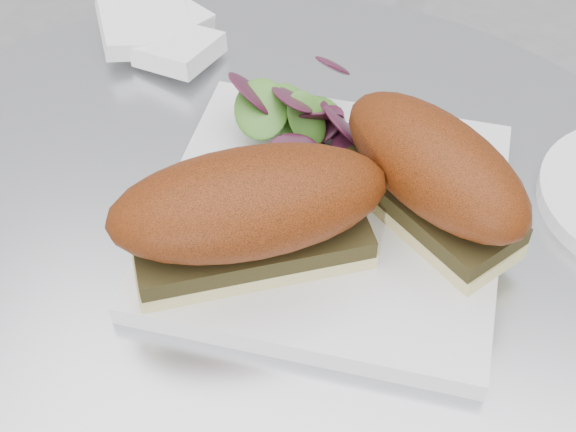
# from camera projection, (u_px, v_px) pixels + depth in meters

# --- Properties ---
(plate) EXTENTS (0.25, 0.25, 0.02)m
(plate) POSITION_uv_depth(u_px,v_px,m) (330.00, 216.00, 0.57)
(plate) COLOR white
(plate) RESTS_ON table
(sandwich_left) EXTENTS (0.20, 0.16, 0.08)m
(sandwich_left) POSITION_uv_depth(u_px,v_px,m) (250.00, 212.00, 0.51)
(sandwich_left) COLOR #D5C885
(sandwich_left) RESTS_ON plate
(sandwich_right) EXTENTS (0.17, 0.15, 0.08)m
(sandwich_right) POSITION_uv_depth(u_px,v_px,m) (433.00, 174.00, 0.53)
(sandwich_right) COLOR #D5C885
(sandwich_right) RESTS_ON plate
(salad) EXTENTS (0.11, 0.11, 0.05)m
(salad) POSITION_uv_depth(u_px,v_px,m) (310.00, 109.00, 0.60)
(salad) COLOR #4F9530
(salad) RESTS_ON plate
(napkin) EXTENTS (0.13, 0.13, 0.02)m
(napkin) POSITION_uv_depth(u_px,v_px,m) (163.00, 44.00, 0.71)
(napkin) COLOR white
(napkin) RESTS_ON table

